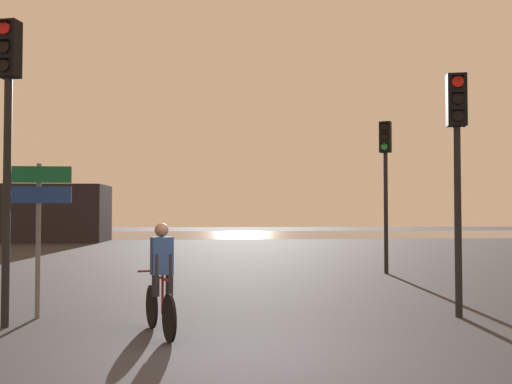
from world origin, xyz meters
TOP-DOWN VIEW (x-y plane):
  - ground_plane at (0.00, 0.00)m, footprint 120.00×120.00m
  - water_strip at (0.00, 38.14)m, footprint 80.00×16.00m
  - distant_building at (-11.49, 28.14)m, footprint 9.14×4.00m
  - traffic_light_near_right at (3.77, 2.51)m, footprint 0.36×0.38m
  - traffic_light_near_left at (-3.60, 2.18)m, footprint 0.37×0.39m
  - traffic_light_far_right at (4.59, 9.28)m, footprint 0.40×0.42m
  - direction_sign_post at (-3.33, 2.90)m, footprint 1.10×0.12m
  - cyclist at (-1.14, 1.40)m, footprint 0.68×1.63m

SIDE VIEW (x-z plane):
  - ground_plane at x=0.00m, z-range 0.00..0.00m
  - water_strip at x=0.00m, z-range 0.00..0.01m
  - cyclist at x=-1.14m, z-range 0.01..1.63m
  - distant_building at x=-11.49m, z-range 0.00..3.40m
  - direction_sign_post at x=-3.33m, z-range 0.49..3.09m
  - traffic_light_near_right at x=3.77m, z-range 0.82..4.97m
  - traffic_light_far_right at x=4.59m, z-range 0.86..5.28m
  - traffic_light_near_left at x=-3.60m, z-range 0.91..5.70m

